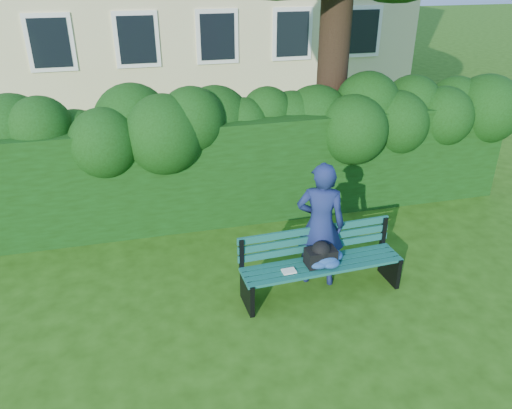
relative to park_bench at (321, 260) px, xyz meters
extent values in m
plane|color=#23480D|center=(-0.65, 0.38, -0.50)|extent=(80.00, 80.00, 0.00)
cube|color=white|center=(-4.25, 10.36, 1.50)|extent=(1.30, 0.08, 1.60)
cube|color=black|center=(-4.25, 10.32, 1.50)|extent=(1.05, 0.04, 1.35)
cube|color=white|center=(-1.85, 10.36, 1.50)|extent=(1.30, 0.08, 1.60)
cube|color=black|center=(-1.85, 10.32, 1.50)|extent=(1.05, 0.04, 1.35)
cube|color=white|center=(0.55, 10.36, 1.50)|extent=(1.30, 0.08, 1.60)
cube|color=black|center=(0.55, 10.32, 1.50)|extent=(1.05, 0.04, 1.35)
cube|color=white|center=(2.95, 10.36, 1.50)|extent=(1.30, 0.08, 1.60)
cube|color=black|center=(2.95, 10.32, 1.50)|extent=(1.05, 0.04, 1.35)
cube|color=white|center=(5.35, 10.36, 1.50)|extent=(1.30, 0.08, 1.60)
cube|color=black|center=(5.35, 10.32, 1.50)|extent=(1.05, 0.04, 1.35)
cube|color=#12330B|center=(-0.65, 2.58, 0.40)|extent=(10.00, 1.00, 1.80)
cylinder|color=black|center=(1.44, 3.42, 2.16)|extent=(0.57, 0.57, 5.32)
cube|color=#0D4142|center=(0.01, -0.23, -0.05)|extent=(2.22, 0.20, 0.04)
cube|color=#0D4142|center=(0.01, -0.11, -0.05)|extent=(2.22, 0.20, 0.04)
cube|color=#0D4142|center=(0.00, 0.01, -0.05)|extent=(2.22, 0.20, 0.04)
cube|color=#0D4142|center=(0.00, 0.13, -0.05)|extent=(2.22, 0.20, 0.04)
cube|color=#0D4142|center=(-0.01, 0.21, 0.08)|extent=(2.21, 0.13, 0.10)
cube|color=#0D4142|center=(-0.01, 0.22, 0.21)|extent=(2.21, 0.13, 0.10)
cube|color=#0D4142|center=(-0.01, 0.23, 0.34)|extent=(2.21, 0.13, 0.10)
cube|color=black|center=(-1.05, -0.09, -0.28)|extent=(0.08, 0.50, 0.44)
cube|color=black|center=(-1.06, 0.17, 0.15)|extent=(0.06, 0.06, 0.45)
cube|color=black|center=(-1.05, -0.14, -0.06)|extent=(0.08, 0.42, 0.05)
cube|color=black|center=(1.06, 0.00, -0.28)|extent=(0.08, 0.50, 0.44)
cube|color=black|center=(1.05, 0.26, 0.15)|extent=(0.06, 0.06, 0.45)
cube|color=black|center=(1.06, -0.05, -0.06)|extent=(0.08, 0.42, 0.05)
cube|color=white|center=(-0.49, -0.12, -0.02)|extent=(0.19, 0.14, 0.02)
cube|color=black|center=(-0.03, -0.05, 0.08)|extent=(0.41, 0.26, 0.23)
imported|color=navy|center=(0.06, 0.24, 0.41)|extent=(0.78, 0.66, 1.81)
camera|label=1|loc=(-2.27, -5.30, 3.67)|focal=35.00mm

